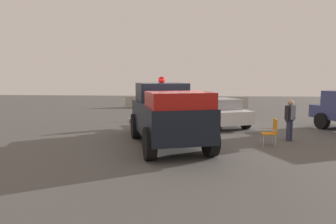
# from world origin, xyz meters

# --- Properties ---
(ground_plane) EXTENTS (60.00, 60.00, 0.00)m
(ground_plane) POSITION_xyz_m (0.00, 0.00, 0.00)
(ground_plane) COLOR #514F4C
(vintage_fire_truck) EXTENTS (3.95, 6.33, 2.59)m
(vintage_fire_truck) POSITION_xyz_m (0.18, 0.01, 1.20)
(vintage_fire_truck) COLOR black
(vintage_fire_truck) RESTS_ON ground
(classic_hot_rod) EXTENTS (3.44, 4.74, 1.46)m
(classic_hot_rod) POSITION_xyz_m (-2.08, -4.86, 0.75)
(classic_hot_rod) COLOR black
(classic_hot_rod) RESTS_ON ground
(lawn_chair_near_truck) EXTENTS (0.53, 0.51, 1.02)m
(lawn_chair_near_truck) POSITION_xyz_m (1.67, -3.92, 0.59)
(lawn_chair_near_truck) COLOR #B7BABF
(lawn_chair_near_truck) RESTS_ON ground
(lawn_chair_by_car) EXTENTS (0.69, 0.69, 1.02)m
(lawn_chair_by_car) POSITION_xyz_m (0.43, -7.11, 0.59)
(lawn_chair_by_car) COLOR #B7BABF
(lawn_chair_by_car) RESTS_ON ground
(lawn_chair_spare) EXTENTS (0.51, 0.53, 1.02)m
(lawn_chair_spare) POSITION_xyz_m (-3.78, -0.17, 0.59)
(lawn_chair_spare) COLOR #B7BABF
(lawn_chair_spare) RESTS_ON ground
(spectator_seated) EXTENTS (0.41, 0.55, 1.29)m
(spectator_seated) POSITION_xyz_m (1.67, -3.79, 0.70)
(spectator_seated) COLOR #383842
(spectator_seated) RESTS_ON ground
(spectator_standing) EXTENTS (0.50, 0.54, 1.68)m
(spectator_standing) POSITION_xyz_m (-4.71, -1.09, 0.96)
(spectator_standing) COLOR #2D334C
(spectator_standing) RESTS_ON ground
(traffic_cone) EXTENTS (0.40, 0.40, 0.64)m
(traffic_cone) POSITION_xyz_m (-0.86, -2.95, 0.31)
(traffic_cone) COLOR orange
(traffic_cone) RESTS_ON ground
(background_fence) EXTENTS (10.44, 0.12, 0.90)m
(background_fence) POSITION_xyz_m (-0.17, -14.39, 0.45)
(background_fence) COLOR #A8A393
(background_fence) RESTS_ON ground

